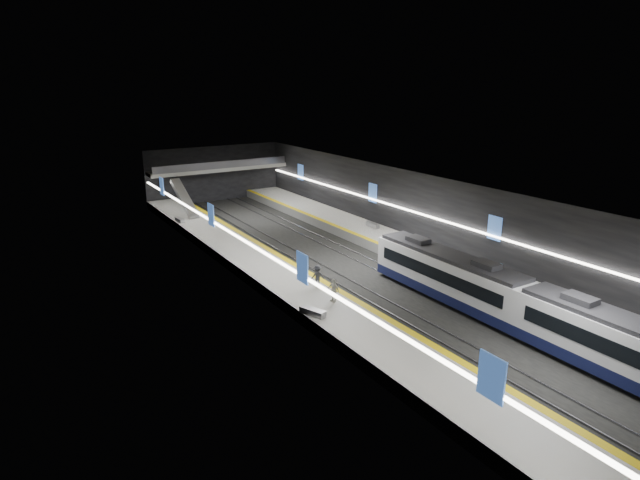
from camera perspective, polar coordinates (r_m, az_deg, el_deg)
ground at (r=50.74m, az=3.38°, el=-3.15°), size 70.00×70.00×0.00m
ceiling at (r=48.59m, az=3.54°, el=5.75°), size 20.00×70.00×0.04m
wall_left at (r=44.73m, az=-7.09°, el=-0.62°), size 0.04×70.00×8.00m
wall_right at (r=55.71m, az=11.91°, el=2.64°), size 0.04×70.00×8.00m
wall_back at (r=80.00m, az=-11.20°, el=6.95°), size 20.00×0.04×8.00m
platform_left at (r=46.91m, az=-4.16°, el=-4.22°), size 5.00×70.00×1.00m
tile_surface_left at (r=46.73m, az=-4.18°, el=-3.64°), size 5.00×70.00×0.02m
tactile_strip_left at (r=47.71m, az=-1.83°, el=-3.15°), size 0.60×70.00×0.02m
platform_right at (r=55.02m, az=9.80°, el=-1.21°), size 5.00×70.00×1.00m
tile_surface_right at (r=54.87m, az=9.83°, el=-0.71°), size 5.00×70.00×0.02m
tactile_strip_right at (r=53.48m, az=8.05°, el=-1.07°), size 0.60×70.00×0.02m
rails at (r=50.72m, az=3.38°, el=-3.08°), size 6.52×70.00×0.12m
train at (r=39.91m, az=21.15°, el=-6.65°), size 2.69×30.05×3.60m
ad_posters at (r=50.17m, az=2.81°, el=2.02°), size 19.94×53.50×2.20m
cove_light_left at (r=44.87m, az=-6.85°, el=-0.83°), size 0.25×68.60×0.12m
cove_light_right at (r=55.62m, az=11.75°, el=2.42°), size 0.25×68.60×0.12m
mezzanine_bridge at (r=77.92m, az=-10.69°, el=7.50°), size 20.00×3.00×1.50m
escalator at (r=69.46m, az=-14.27°, el=4.35°), size 1.20×7.50×3.92m
bench_left_near at (r=38.72m, az=-0.79°, el=-7.69°), size 1.25×2.13×0.50m
bench_left_far at (r=65.56m, az=-14.75°, el=2.07°), size 0.65×1.88×0.45m
bench_right_far at (r=61.47m, az=5.64°, el=1.61°), size 0.63×2.02×0.49m
passenger_right_a at (r=43.36m, az=24.07°, el=-5.67°), size 0.51×0.66×1.63m
passenger_right_b at (r=46.58m, az=18.64°, el=-3.43°), size 1.10×1.08×1.79m
passenger_left_a at (r=40.79m, az=1.45°, el=-5.37°), size 0.70×1.14×1.81m
passenger_left_b at (r=43.48m, az=-0.29°, el=-3.89°), size 1.31×0.90×1.87m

